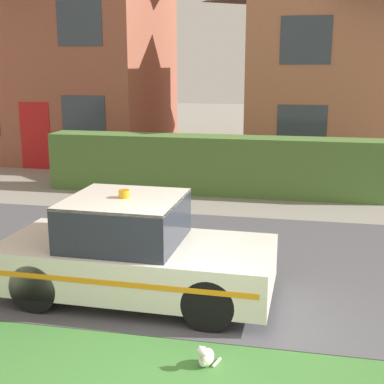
# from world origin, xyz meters

# --- Properties ---
(road_strip) EXTENTS (28.00, 5.44, 0.01)m
(road_strip) POSITION_xyz_m (0.00, 3.74, 0.01)
(road_strip) COLOR #4C4C51
(road_strip) RESTS_ON ground
(garden_hedge) EXTENTS (8.56, 0.90, 1.47)m
(garden_hedge) POSITION_xyz_m (-1.16, 8.58, 0.74)
(garden_hedge) COLOR #4C7233
(garden_hedge) RESTS_ON ground
(police_car) EXTENTS (3.84, 1.77, 1.55)m
(police_car) POSITION_xyz_m (-1.20, 2.10, 0.67)
(police_car) COLOR black
(police_car) RESTS_ON road_strip
(cat) EXTENTS (0.26, 0.30, 0.29)m
(cat) POSITION_xyz_m (0.11, 0.51, 0.12)
(cat) COLOR silver
(cat) RESTS_ON ground
(house_left) EXTENTS (6.77, 6.67, 7.57)m
(house_left) POSITION_xyz_m (-7.28, 13.86, 3.85)
(house_left) COLOR #93513D
(house_left) RESTS_ON ground
(house_right) EXTENTS (7.78, 5.84, 6.92)m
(house_right) POSITION_xyz_m (3.07, 13.69, 3.52)
(house_right) COLOR #A86B4C
(house_right) RESTS_ON ground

